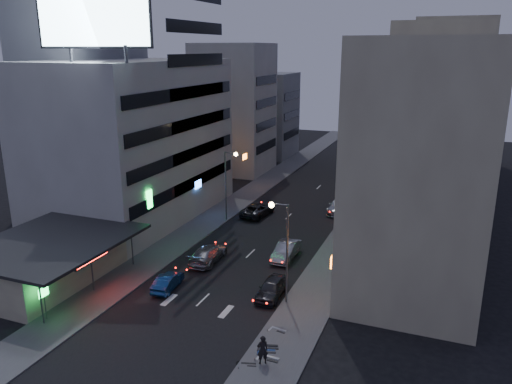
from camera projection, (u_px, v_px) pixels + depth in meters
The scene contains 29 objects.
ground at pixel (177, 325), 36.02m from camera, with size 180.00×180.00×0.00m, color black.
sidewalk_left at pixel (240, 200), 65.63m from camera, with size 4.00×120.00×0.12m, color #4C4C4F.
sidewalk_right at pixel (362, 214), 59.97m from camera, with size 4.00×120.00×0.12m, color #4C4C4F.
food_court at pixel (45, 260), 42.18m from camera, with size 11.00×13.00×3.88m.
white_building at pixel (133, 141), 57.41m from camera, with size 14.00×24.00×18.00m, color #B7B6B1.
grey_tower at pixel (82, 67), 61.05m from camera, with size 10.00×14.00×34.00m, color gray.
shophouse_near at pixel (418, 176), 37.32m from camera, with size 10.00×11.00×20.00m, color #C1BB97.
shophouse_mid at pixel (431, 170), 47.97m from camera, with size 11.00×12.00×16.00m, color tan.
shophouse_far at pixel (435, 121), 58.92m from camera, with size 10.00×14.00×22.00m, color #C1BB97.
far_left_a at pixel (234, 109), 78.93m from camera, with size 11.00×10.00×20.00m, color #B7B6B1.
far_left_b at pixel (260, 115), 91.41m from camera, with size 12.00×10.00×15.00m, color gray.
far_right_a at pixel (442, 121), 72.70m from camera, with size 11.00×12.00×18.00m, color tan.
far_right_b at pixel (450, 93), 84.20m from camera, with size 12.00×12.00×24.00m, color #C1BB97.
billboard at pixel (95, 19), 43.52m from camera, with size 9.52×3.75×6.20m.
street_lamp_right_near at pixel (282, 238), 37.80m from camera, with size 1.60×0.44×8.02m.
street_lamp_left at pixel (229, 176), 56.28m from camera, with size 1.60×0.44×8.02m.
street_lamp_right_far at pixel (362, 154), 68.17m from camera, with size 1.60×0.44×8.02m.
parked_car_right_near at pixel (272, 288), 39.91m from camera, with size 1.76×4.38×1.49m, color #2A2A2F.
parked_car_right_mid at pixel (286, 251), 47.18m from camera, with size 1.67×4.80×1.58m, color #A9ABB2.
parked_car_left at pixel (258, 209), 59.40m from camera, with size 2.51×5.45×1.51m, color #2B2C31.
parked_car_right_far at pixel (340, 206), 60.63m from camera, with size 2.30×5.66×1.64m, color #9A9EA2.
road_car_blue at pixel (168, 282), 41.23m from camera, with size 1.36×3.89×1.28m, color navy.
road_car_silver at pixel (208, 254), 46.50m from camera, with size 2.17×5.33×1.55m, color #A4A7AD.
person at pixel (263, 350), 31.16m from camera, with size 0.71×0.47×1.95m, color black.
scooter_black_a at pixel (257, 356), 31.33m from camera, with size 1.61×0.54×0.98m, color black, non-canonical shape.
scooter_silver_a at pixel (280, 350), 31.72m from camera, with size 2.07×0.69×1.26m, color #A9ADB1, non-canonical shape.
scooter_blue at pixel (276, 342), 32.70m from camera, with size 1.78×0.59×1.08m, color navy, non-canonical shape.
scooter_black_b at pixel (279, 337), 33.17m from camera, with size 2.02×0.67×1.23m, color black, non-canonical shape.
scooter_silver_b at pixel (287, 324), 34.90m from camera, with size 1.75×0.58×1.07m, color #97989E, non-canonical shape.
Camera 1 is at (17.07, -27.60, 19.22)m, focal length 35.00 mm.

